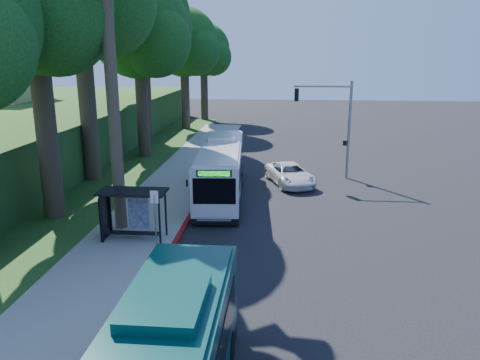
{
  "coord_description": "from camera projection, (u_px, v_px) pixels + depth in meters",
  "views": [
    {
      "loc": [
        -0.09,
        -23.68,
        8.82
      ],
      "look_at": [
        -2.24,
        1.0,
        2.11
      ],
      "focal_mm": 35.0,
      "sensor_mm": 36.0,
      "label": 1
    }
  ],
  "objects": [
    {
      "name": "grass_verge",
      "position": [
        84.0,
        191.0,
        30.96
      ],
      "size": [
        8.0,
        70.0,
        0.06
      ],
      "primitive_type": "cube",
      "color": "#234719",
      "rests_on": "ground"
    },
    {
      "name": "tree_5",
      "position": [
        204.0,
        52.0,
        62.05
      ],
      "size": [
        7.35,
        7.0,
        12.86
      ],
      "color": "#382B1E",
      "rests_on": "ground"
    },
    {
      "name": "stop_sign_pole",
      "position": [
        155.0,
        215.0,
        20.17
      ],
      "size": [
        0.35,
        0.06,
        3.17
      ],
      "color": "gray",
      "rests_on": "ground"
    },
    {
      "name": "traffic_signal_pole",
      "position": [
        335.0,
        118.0,
        33.22
      ],
      "size": [
        4.1,
        0.3,
        7.0
      ],
      "color": "gray",
      "rests_on": "ground"
    },
    {
      "name": "tree_2",
      "position": [
        140.0,
        33.0,
        38.7
      ],
      "size": [
        8.82,
        8.4,
        15.12
      ],
      "color": "#382B1E",
      "rests_on": "ground"
    },
    {
      "name": "red_curb",
      "position": [
        171.0,
        249.0,
        21.63
      ],
      "size": [
        0.25,
        30.0,
        0.13
      ],
      "primitive_type": "cube",
      "color": "maroon",
      "rests_on": "ground"
    },
    {
      "name": "bus_shelter",
      "position": [
        129.0,
        205.0,
        22.46
      ],
      "size": [
        3.2,
        1.51,
        2.55
      ],
      "color": "black",
      "rests_on": "ground"
    },
    {
      "name": "ground",
      "position": [
        280.0,
        224.0,
        25.07
      ],
      "size": [
        140.0,
        140.0,
        0.0
      ],
      "primitive_type": "plane",
      "color": "black",
      "rests_on": "ground"
    },
    {
      "name": "pickup",
      "position": [
        290.0,
        174.0,
        32.48
      ],
      "size": [
        3.93,
        5.69,
        1.45
      ],
      "primitive_type": "imported",
      "rotation": [
        0.0,
        0.0,
        0.33
      ],
      "color": "silver",
      "rests_on": "ground"
    },
    {
      "name": "sidewalk",
      "position": [
        147.0,
        219.0,
        25.67
      ],
      "size": [
        4.5,
        70.0,
        0.12
      ],
      "primitive_type": "cube",
      "color": "gray",
      "rests_on": "ground"
    },
    {
      "name": "tree_3",
      "position": [
        143.0,
        20.0,
        46.16
      ],
      "size": [
        10.08,
        9.6,
        17.28
      ],
      "color": "#382B1E",
      "rests_on": "ground"
    },
    {
      "name": "white_bus",
      "position": [
        221.0,
        168.0,
        29.92
      ],
      "size": [
        3.33,
        12.07,
        3.56
      ],
      "rotation": [
        0.0,
        0.0,
        0.07
      ],
      "color": "silver",
      "rests_on": "ground"
    },
    {
      "name": "tree_0",
      "position": [
        34.0,
        4.0,
        23.16
      ],
      "size": [
        8.4,
        8.0,
        15.7
      ],
      "color": "#382B1E",
      "rests_on": "ground"
    },
    {
      "name": "tree_4",
      "position": [
        185.0,
        45.0,
        54.24
      ],
      "size": [
        8.4,
        8.0,
        14.14
      ],
      "color": "#382B1E",
      "rests_on": "ground"
    }
  ]
}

